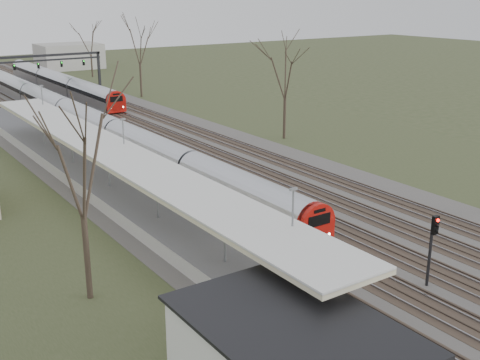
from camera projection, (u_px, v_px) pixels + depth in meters
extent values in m
cube|color=#474442|center=(113.00, 132.00, 66.97)|extent=(24.00, 160.00, 0.10)
cube|color=#4C3828|center=(60.00, 139.00, 63.74)|extent=(2.60, 160.00, 0.06)
cube|color=gray|center=(53.00, 139.00, 63.33)|extent=(0.07, 160.00, 0.12)
cube|color=gray|center=(66.00, 138.00, 64.10)|extent=(0.07, 160.00, 0.12)
cube|color=#4C3828|center=(91.00, 135.00, 65.62)|extent=(2.60, 160.00, 0.06)
cube|color=gray|center=(85.00, 135.00, 65.21)|extent=(0.07, 160.00, 0.12)
cube|color=gray|center=(98.00, 133.00, 65.98)|extent=(0.07, 160.00, 0.12)
cube|color=#4C3828|center=(121.00, 131.00, 67.50)|extent=(2.60, 160.00, 0.06)
cube|color=gray|center=(115.00, 131.00, 67.09)|extent=(0.07, 160.00, 0.12)
cube|color=gray|center=(127.00, 129.00, 67.87)|extent=(0.07, 160.00, 0.12)
cube|color=#4C3828|center=(150.00, 127.00, 69.38)|extent=(2.60, 160.00, 0.06)
cube|color=gray|center=(144.00, 127.00, 68.98)|extent=(0.07, 160.00, 0.12)
cube|color=gray|center=(155.00, 126.00, 69.75)|extent=(0.07, 160.00, 0.12)
cube|color=#4C3828|center=(176.00, 124.00, 71.26)|extent=(2.60, 160.00, 0.06)
cube|color=gray|center=(171.00, 124.00, 70.86)|extent=(0.07, 160.00, 0.12)
cube|color=gray|center=(182.00, 122.00, 71.63)|extent=(0.07, 160.00, 0.12)
cube|color=#9E9B93|center=(93.00, 181.00, 48.18)|extent=(3.50, 69.00, 1.00)
cylinder|color=slate|center=(326.00, 296.00, 25.90)|extent=(0.14, 0.14, 3.00)
cylinder|color=slate|center=(225.00, 236.00, 32.21)|extent=(0.14, 0.14, 3.00)
cylinder|color=slate|center=(157.00, 196.00, 38.51)|extent=(0.14, 0.14, 3.00)
cylinder|color=slate|center=(109.00, 167.00, 44.82)|extent=(0.14, 0.14, 3.00)
cylinder|color=slate|center=(72.00, 146.00, 51.13)|extent=(0.14, 0.14, 3.00)
cylinder|color=slate|center=(43.00, 129.00, 57.43)|extent=(0.14, 0.14, 3.00)
cube|color=silver|center=(112.00, 150.00, 43.57)|extent=(4.10, 50.00, 0.12)
cube|color=beige|center=(113.00, 152.00, 43.62)|extent=(4.10, 50.00, 0.25)
cube|color=black|center=(99.00, 71.00, 95.39)|extent=(0.35, 0.35, 6.00)
cube|color=black|center=(32.00, 56.00, 89.01)|extent=(21.00, 0.35, 0.35)
cube|color=black|center=(32.00, 61.00, 89.22)|extent=(21.00, 0.25, 0.25)
cube|color=black|center=(14.00, 67.00, 87.79)|extent=(0.32, 0.22, 0.85)
sphere|color=#0CFF19|center=(14.00, 66.00, 87.61)|extent=(0.16, 0.16, 0.16)
cube|color=black|center=(38.00, 66.00, 89.67)|extent=(0.32, 0.22, 0.85)
sphere|color=#0CFF19|center=(38.00, 64.00, 89.49)|extent=(0.16, 0.16, 0.16)
cube|color=black|center=(61.00, 64.00, 91.56)|extent=(0.32, 0.22, 0.85)
sphere|color=#0CFF19|center=(62.00, 62.00, 91.37)|extent=(0.16, 0.16, 0.16)
cube|color=black|center=(84.00, 63.00, 93.44)|extent=(0.32, 0.22, 0.85)
sphere|color=#0CFF19|center=(84.00, 61.00, 93.25)|extent=(0.16, 0.16, 0.16)
cylinder|color=#2D231C|center=(87.00, 258.00, 30.12)|extent=(0.30, 0.30, 4.50)
cylinder|color=#2D231C|center=(284.00, 118.00, 63.59)|extent=(0.30, 0.30, 4.50)
cube|color=#B3B6BE|center=(66.00, 114.00, 71.58)|extent=(2.55, 90.00, 1.60)
cylinder|color=#B3B6BE|center=(66.00, 109.00, 71.38)|extent=(2.60, 89.70, 2.60)
cube|color=black|center=(66.00, 108.00, 71.35)|extent=(2.62, 89.40, 0.55)
cube|color=#A60F09|center=(316.00, 234.00, 36.19)|extent=(2.55, 0.50, 1.50)
cylinder|color=#A60F09|center=(316.00, 223.00, 36.02)|extent=(2.60, 0.60, 2.60)
cube|color=black|center=(319.00, 220.00, 35.72)|extent=(1.70, 0.12, 0.70)
sphere|color=white|center=(307.00, 240.00, 35.61)|extent=(0.22, 0.22, 0.22)
sphere|color=white|center=(329.00, 234.00, 36.52)|extent=(0.22, 0.22, 0.22)
cube|color=black|center=(67.00, 122.00, 71.85)|extent=(1.80, 89.00, 0.35)
cube|color=#B3B6BE|center=(59.00, 85.00, 94.23)|extent=(2.55, 45.00, 1.60)
cylinder|color=#B3B6BE|center=(59.00, 81.00, 94.03)|extent=(2.60, 44.70, 2.60)
cube|color=black|center=(59.00, 80.00, 94.00)|extent=(2.62, 44.40, 0.55)
cube|color=#A60F09|center=(116.00, 107.00, 76.58)|extent=(2.55, 0.50, 1.50)
cylinder|color=#A60F09|center=(116.00, 101.00, 76.41)|extent=(2.60, 0.60, 2.60)
cube|color=black|center=(116.00, 99.00, 76.11)|extent=(1.70, 0.12, 0.70)
sphere|color=white|center=(111.00, 108.00, 76.00)|extent=(0.22, 0.22, 0.22)
sphere|color=white|center=(123.00, 107.00, 76.91)|extent=(0.22, 0.22, 0.22)
cube|color=black|center=(59.00, 91.00, 94.50)|extent=(1.80, 44.00, 0.35)
imported|color=navy|center=(361.00, 325.00, 24.64)|extent=(0.51, 0.73, 1.90)
cylinder|color=black|center=(430.00, 253.00, 31.39)|extent=(0.16, 0.16, 4.00)
cube|color=black|center=(435.00, 225.00, 30.79)|extent=(0.35, 0.22, 1.00)
sphere|color=#FF0C05|center=(438.00, 220.00, 30.60)|extent=(0.18, 0.18, 0.18)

